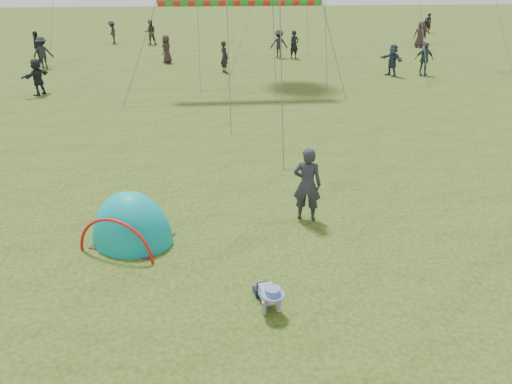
{
  "coord_description": "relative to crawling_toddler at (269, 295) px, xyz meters",
  "views": [
    {
      "loc": [
        0.1,
        -7.09,
        5.2
      ],
      "look_at": [
        0.91,
        2.16,
        1.0
      ],
      "focal_mm": 35.0,
      "sensor_mm": 36.0,
      "label": 1
    }
  ],
  "objects": [
    {
      "name": "crowd_person_12",
      "position": [
        -0.13,
        20.48,
        0.55
      ],
      "size": [
        0.62,
        0.71,
        1.64
      ],
      "primitive_type": "imported",
      "rotation": [
        0.0,
        0.0,
        2.03
      ],
      "color": "black",
      "rests_on": "ground"
    },
    {
      "name": "crowd_person_11",
      "position": [
        8.52,
        18.86,
        0.53
      ],
      "size": [
        1.14,
        1.52,
        1.59
      ],
      "primitive_type": "imported",
      "rotation": [
        0.0,
        0.0,
        5.23
      ],
      "color": "#283947",
      "rests_on": "ground"
    },
    {
      "name": "crowd_person_6",
      "position": [
        4.27,
        24.49,
        0.57
      ],
      "size": [
        0.73,
        0.63,
        1.68
      ],
      "primitive_type": "imported",
      "rotation": [
        0.0,
        0.0,
        0.44
      ],
      "color": "black",
      "rests_on": "ground"
    },
    {
      "name": "crowd_person_5",
      "position": [
        -8.47,
        16.0,
        0.52
      ],
      "size": [
        1.12,
        1.51,
        1.58
      ],
      "primitive_type": "imported",
      "rotation": [
        0.0,
        0.0,
        4.21
      ],
      "color": "#1C232B",
      "rests_on": "ground"
    },
    {
      "name": "crowd_person_2",
      "position": [
        10.18,
        18.79,
        0.56
      ],
      "size": [
        0.99,
        0.45,
        1.66
      ],
      "primitive_type": "imported",
      "rotation": [
        0.0,
        0.0,
        6.24
      ],
      "color": "#2F3F46",
      "rests_on": "ground"
    },
    {
      "name": "crowd_person_7",
      "position": [
        15.05,
        30.51,
        0.57
      ],
      "size": [
        0.96,
        1.02,
        1.67
      ],
      "primitive_type": "imported",
      "rotation": [
        0.0,
        0.0,
        1.02
      ],
      "color": "#302820",
      "rests_on": "ground"
    },
    {
      "name": "crowd_person_4",
      "position": [
        -3.42,
        23.66,
        0.53
      ],
      "size": [
        0.77,
        0.91,
        1.59
      ],
      "primitive_type": "imported",
      "rotation": [
        0.0,
        0.0,
        4.31
      ],
      "color": "#2E2221",
      "rests_on": "ground"
    },
    {
      "name": "standing_adult",
      "position": [
        1.18,
        3.14,
        0.58
      ],
      "size": [
        0.71,
        0.56,
        1.7
      ],
      "primitive_type": "imported",
      "rotation": [
        0.0,
        0.0,
        2.86
      ],
      "color": "#24262E",
      "rests_on": "ground"
    },
    {
      "name": "popup_tent",
      "position": [
        -2.57,
        2.45,
        -0.27
      ],
      "size": [
        2.12,
        1.96,
        2.2
      ],
      "primitive_type": "ellipsoid",
      "rotation": [
        0.0,
        0.0,
        -0.41
      ],
      "color": "#028284",
      "rests_on": "ground"
    },
    {
      "name": "crowd_person_1",
      "position": [
        -5.18,
        31.5,
        0.6
      ],
      "size": [
        0.94,
        0.79,
        1.73
      ],
      "primitive_type": "imported",
      "rotation": [
        0.0,
        0.0,
        3.32
      ],
      "color": "#44302B",
      "rests_on": "ground"
    },
    {
      "name": "ground",
      "position": [
        -0.91,
        0.34,
        -0.27
      ],
      "size": [
        140.0,
        140.0,
        0.0
      ],
      "primitive_type": "plane",
      "color": "#143B0E"
    },
    {
      "name": "crowd_person_16",
      "position": [
        13.77,
        28.36,
        0.62
      ],
      "size": [
        1.0,
        0.82,
        1.77
      ],
      "primitive_type": "imported",
      "rotation": [
        0.0,
        0.0,
        2.8
      ],
      "color": "#2E2221",
      "rests_on": "ground"
    },
    {
      "name": "crowd_person_8",
      "position": [
        -11.08,
        24.64,
        0.62
      ],
      "size": [
        0.9,
        1.12,
        1.78
      ],
      "primitive_type": "imported",
      "rotation": [
        0.0,
        0.0,
        5.24
      ],
      "color": "#1E2930",
      "rests_on": "ground"
    },
    {
      "name": "crowd_person_0",
      "position": [
        17.69,
        36.48,
        0.55
      ],
      "size": [
        0.61,
        0.41,
        1.63
      ],
      "primitive_type": "imported",
      "rotation": [
        0.0,
        0.0,
        3.1
      ],
      "color": "black",
      "rests_on": "ground"
    },
    {
      "name": "crawling_toddler",
      "position": [
        0.0,
        0.0,
        0.0
      ],
      "size": [
        0.61,
        0.78,
        0.54
      ],
      "primitive_type": null,
      "rotation": [
        0.0,
        0.0,
        0.19
      ],
      "color": "black",
      "rests_on": "ground"
    },
    {
      "name": "crowd_person_15",
      "position": [
        -8.04,
        32.31,
        0.53
      ],
      "size": [
        0.94,
        1.18,
        1.6
      ],
      "primitive_type": "imported",
      "rotation": [
        0.0,
        0.0,
        5.1
      ],
      "color": "black",
      "rests_on": "ground"
    },
    {
      "name": "crowd_person_3",
      "position": [
        3.39,
        25.02,
        0.56
      ],
      "size": [
        1.12,
        0.7,
        1.66
      ],
      "primitive_type": "imported",
      "rotation": [
        0.0,
        0.0,
        3.07
      ],
      "color": "black",
      "rests_on": "ground"
    },
    {
      "name": "crowd_person_9",
      "position": [
        -10.15,
        22.56,
        0.59
      ],
      "size": [
        1.11,
        0.65,
        1.71
      ],
      "primitive_type": "imported",
      "rotation": [
        0.0,
        0.0,
        3.15
      ],
      "color": "black",
      "rests_on": "ground"
    }
  ]
}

